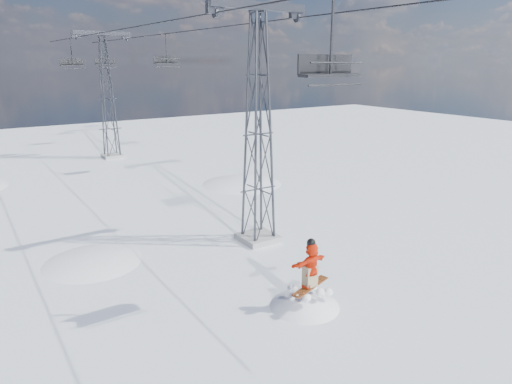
% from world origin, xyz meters
% --- Properties ---
extents(ground, '(120.00, 120.00, 0.00)m').
position_xyz_m(ground, '(0.00, 0.00, 0.00)').
color(ground, white).
rests_on(ground, ground).
extents(snow_terrain, '(39.00, 37.00, 22.00)m').
position_xyz_m(snow_terrain, '(-4.77, 21.24, -9.59)').
color(snow_terrain, white).
rests_on(snow_terrain, ground).
extents(lift_tower_near, '(5.20, 1.80, 11.43)m').
position_xyz_m(lift_tower_near, '(0.80, 8.00, 5.47)').
color(lift_tower_near, '#999999').
rests_on(lift_tower_near, ground).
extents(lift_tower_far, '(5.20, 1.80, 11.43)m').
position_xyz_m(lift_tower_far, '(0.80, 33.00, 5.47)').
color(lift_tower_far, '#999999').
rests_on(lift_tower_far, ground).
extents(haul_cables, '(4.46, 51.00, 0.06)m').
position_xyz_m(haul_cables, '(0.80, 19.50, 10.85)').
color(haul_cables, black).
rests_on(haul_cables, ground).
extents(snowboarder_jump, '(4.40, 4.40, 6.77)m').
position_xyz_m(snowboarder_jump, '(-1.36, 1.61, -1.63)').
color(snowboarder_jump, white).
rests_on(snowboarder_jump, ground).
extents(lift_chair_near, '(2.18, 0.63, 2.70)m').
position_xyz_m(lift_chair_near, '(-1.40, 0.78, 8.69)').
color(lift_chair_near, black).
rests_on(lift_chair_near, ground).
extents(lift_chair_mid, '(1.97, 0.57, 2.44)m').
position_xyz_m(lift_chair_mid, '(3.00, 24.01, 8.89)').
color(lift_chair_mid, black).
rests_on(lift_chair_mid, ground).
extents(lift_chair_far, '(2.16, 0.62, 2.68)m').
position_xyz_m(lift_chair_far, '(-1.40, 35.60, 8.70)').
color(lift_chair_far, black).
rests_on(lift_chair_far, ground).
extents(lift_chair_extra, '(2.12, 0.61, 2.63)m').
position_xyz_m(lift_chair_extra, '(3.00, 40.47, 8.74)').
color(lift_chair_extra, black).
rests_on(lift_chair_extra, ground).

